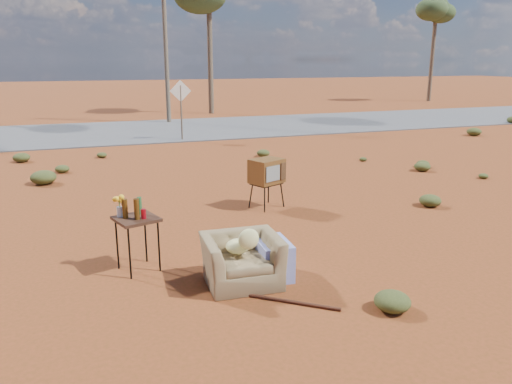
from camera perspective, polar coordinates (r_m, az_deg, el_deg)
name	(u,v)px	position (r m, az deg, el deg)	size (l,w,h in m)	color
ground	(251,271)	(7.15, -0.62, -8.99)	(140.00, 140.00, 0.00)	maroon
highway	(132,131)	(21.48, -14.00, 6.76)	(140.00, 7.00, 0.04)	#565659
armchair	(248,253)	(6.66, -0.93, -7.00)	(1.21, 0.76, 0.87)	olive
tv_unit	(267,172)	(9.91, 1.25, 2.33)	(0.76, 0.70, 0.99)	black
side_table	(133,216)	(7.11, -13.93, -2.65)	(0.68, 0.68, 1.09)	#392014
rusty_bar	(274,299)	(6.32, 2.04, -12.12)	(0.04, 0.04, 1.67)	#4A1E13
road_sign	(181,99)	(18.59, -8.59, 10.43)	(0.78, 0.06, 2.19)	brown
eucalyptus_right	(436,14)	(38.76, 19.87, 18.56)	(3.20, 3.20, 7.10)	brown
utility_pole_center	(165,31)	(24.07, -10.36, 17.64)	(1.40, 0.20, 8.00)	brown
scrub_patch	(147,191)	(11.02, -12.30, 0.06)	(17.49, 8.07, 0.33)	#444920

